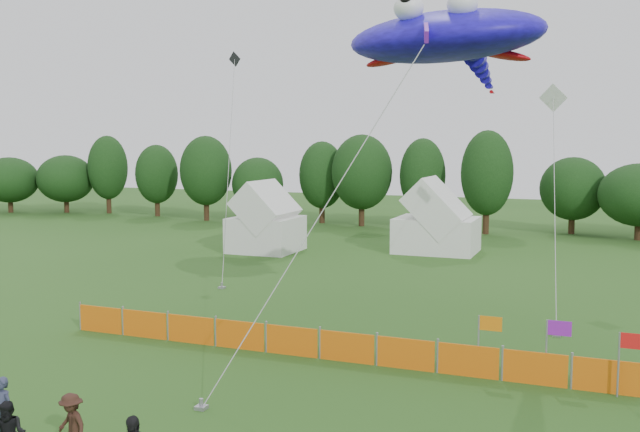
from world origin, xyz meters
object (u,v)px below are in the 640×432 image
at_px(tent_right, 437,224).
at_px(stingray_kite, 448,39).
at_px(tent_left, 266,223).
at_px(barrier_fence, 319,344).
at_px(spectator_a, 2,412).
at_px(spectator_c, 72,425).

relative_size(tent_right, stingray_kite, 0.33).
xyz_separation_m(tent_left, stingray_kite, (15.69, -18.35, 8.75)).
xyz_separation_m(barrier_fence, stingray_kite, (3.77, 2.15, 10.14)).
distance_m(tent_right, spectator_a, 33.66).
distance_m(tent_left, tent_right, 11.27).
distance_m(spectator_a, spectator_c, 2.00).
bearing_deg(spectator_c, tent_right, 107.81).
relative_size(spectator_c, stingray_kite, 0.09).
bearing_deg(stingray_kite, spectator_c, -119.31).
bearing_deg(spectator_c, tent_left, 127.51).
bearing_deg(tent_right, spectator_c, -92.10).
bearing_deg(tent_right, tent_left, -160.29).
bearing_deg(stingray_kite, barrier_fence, -150.32).
bearing_deg(spectator_a, tent_left, 110.40).
xyz_separation_m(spectator_a, stingray_kite, (8.30, 11.33, 9.80)).
height_order(tent_right, spectator_c, tent_right).
bearing_deg(tent_left, stingray_kite, -49.47).
bearing_deg(spectator_a, spectator_c, 9.28).
relative_size(tent_left, spectator_a, 2.53).
bearing_deg(stingray_kite, spectator_a, -126.21).
bearing_deg(spectator_c, barrier_fence, 94.29).
height_order(tent_left, barrier_fence, tent_left).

